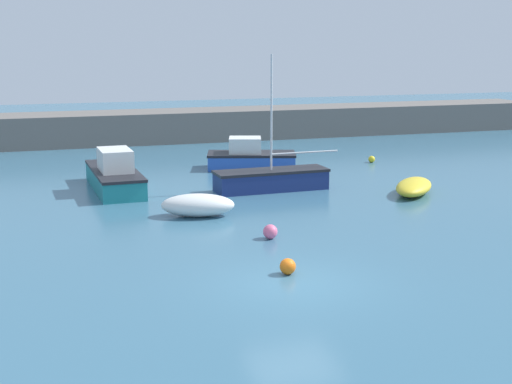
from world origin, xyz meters
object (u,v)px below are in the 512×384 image
(open_tender_yellow, at_px, (198,205))
(mooring_buoy_orange, at_px, (288,266))
(mooring_buoy_yellow, at_px, (372,159))
(sailboat_tall_mast, at_px, (271,179))
(motorboat_with_cabin, at_px, (115,175))
(cabin_cruiser_white, at_px, (250,157))
(mooring_buoy_pink, at_px, (270,232))
(rowboat_blue_near, at_px, (414,187))

(open_tender_yellow, distance_m, mooring_buoy_orange, 7.48)
(open_tender_yellow, relative_size, mooring_buoy_yellow, 8.30)
(sailboat_tall_mast, bearing_deg, motorboat_with_cabin, -19.83)
(mooring_buoy_orange, bearing_deg, mooring_buoy_yellow, 56.46)
(sailboat_tall_mast, height_order, motorboat_with_cabin, sailboat_tall_mast)
(cabin_cruiser_white, bearing_deg, mooring_buoy_orange, -86.75)
(open_tender_yellow, height_order, mooring_buoy_pink, open_tender_yellow)
(open_tender_yellow, bearing_deg, mooring_buoy_pink, -51.30)
(mooring_buoy_pink, bearing_deg, sailboat_tall_mast, 70.97)
(rowboat_blue_near, xyz_separation_m, motorboat_with_cabin, (-12.16, 4.78, 0.34))
(cabin_cruiser_white, height_order, mooring_buoy_pink, cabin_cruiser_white)
(mooring_buoy_orange, bearing_deg, cabin_cruiser_white, 76.45)
(sailboat_tall_mast, xyz_separation_m, open_tender_yellow, (-4.17, -3.67, -0.06))
(cabin_cruiser_white, height_order, open_tender_yellow, cabin_cruiser_white)
(open_tender_yellow, xyz_separation_m, mooring_buoy_pink, (1.60, -3.78, -0.18))
(sailboat_tall_mast, height_order, cabin_cruiser_white, sailboat_tall_mast)
(sailboat_tall_mast, xyz_separation_m, mooring_buoy_pink, (-2.57, -7.44, -0.24))
(rowboat_blue_near, relative_size, mooring_buoy_pink, 7.07)
(motorboat_with_cabin, height_order, mooring_buoy_orange, motorboat_with_cabin)
(sailboat_tall_mast, relative_size, open_tender_yellow, 1.96)
(open_tender_yellow, bearing_deg, cabin_cruiser_white, 77.68)
(sailboat_tall_mast, bearing_deg, rowboat_blue_near, 152.73)
(sailboat_tall_mast, height_order, mooring_buoy_yellow, sailboat_tall_mast)
(sailboat_tall_mast, distance_m, mooring_buoy_yellow, 9.17)
(motorboat_with_cabin, bearing_deg, mooring_buoy_pink, -159.40)
(mooring_buoy_pink, bearing_deg, cabin_cruiser_white, 75.77)
(rowboat_blue_near, relative_size, motorboat_with_cabin, 0.58)
(mooring_buoy_yellow, bearing_deg, mooring_buoy_pink, -128.57)
(cabin_cruiser_white, xyz_separation_m, mooring_buoy_pink, (-3.28, -12.93, -0.34))
(rowboat_blue_near, height_order, open_tender_yellow, open_tender_yellow)
(cabin_cruiser_white, relative_size, mooring_buoy_orange, 10.57)
(open_tender_yellow, bearing_deg, sailboat_tall_mast, 57.11)
(rowboat_blue_near, bearing_deg, motorboat_with_cabin, -71.92)
(motorboat_with_cabin, bearing_deg, mooring_buoy_orange, -168.12)
(motorboat_with_cabin, xyz_separation_m, mooring_buoy_pink, (4.01, -9.57, -0.42))
(sailboat_tall_mast, relative_size, mooring_buoy_pink, 12.13)
(motorboat_with_cabin, bearing_deg, mooring_buoy_yellow, -79.75)
(mooring_buoy_orange, bearing_deg, rowboat_blue_near, 43.60)
(rowboat_blue_near, relative_size, mooring_buoy_orange, 7.43)
(motorboat_with_cabin, bearing_deg, cabin_cruiser_white, -67.39)
(sailboat_tall_mast, xyz_separation_m, cabin_cruiser_white, (0.71, 5.48, 0.10))
(cabin_cruiser_white, bearing_deg, open_tender_yellow, -101.26)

